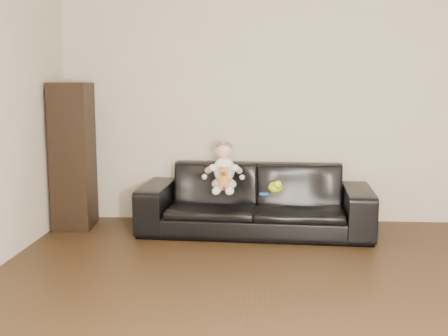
# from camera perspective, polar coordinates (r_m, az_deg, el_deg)

# --- Properties ---
(floor) EXTENTS (5.50, 5.50, 0.00)m
(floor) POSITION_cam_1_polar(r_m,az_deg,el_deg) (3.46, 11.02, -16.34)
(floor) COLOR #352312
(floor) RESTS_ON ground
(wall_back) EXTENTS (5.00, 0.00, 5.00)m
(wall_back) POSITION_cam_1_polar(r_m,az_deg,el_deg) (5.88, 7.98, 7.14)
(wall_back) COLOR beige
(wall_back) RESTS_ON ground
(sofa) EXTENTS (2.27, 1.00, 0.65)m
(sofa) POSITION_cam_1_polar(r_m,az_deg,el_deg) (5.48, 3.20, -3.20)
(sofa) COLOR black
(sofa) RESTS_ON floor
(cabinet) EXTENTS (0.40, 0.53, 1.45)m
(cabinet) POSITION_cam_1_polar(r_m,az_deg,el_deg) (5.81, -15.06, 1.21)
(cabinet) COLOR black
(cabinet) RESTS_ON floor
(shelf_item) EXTENTS (0.20, 0.26, 0.28)m
(shelf_item) POSITION_cam_1_polar(r_m,az_deg,el_deg) (5.77, -15.00, 4.42)
(shelf_item) COLOR silver
(shelf_item) RESTS_ON cabinet
(baby) EXTENTS (0.33, 0.41, 0.47)m
(baby) POSITION_cam_1_polar(r_m,az_deg,el_deg) (5.31, -0.01, -0.14)
(baby) COLOR silver
(baby) RESTS_ON sofa
(teddy_bear) EXTENTS (0.11, 0.11, 0.20)m
(teddy_bear) POSITION_cam_1_polar(r_m,az_deg,el_deg) (5.18, 0.00, -0.98)
(teddy_bear) COLOR #BB7B35
(teddy_bear) RESTS_ON sofa
(toy_green) EXTENTS (0.16, 0.18, 0.11)m
(toy_green) POSITION_cam_1_polar(r_m,az_deg,el_deg) (5.25, 5.25, -1.98)
(toy_green) COLOR #C3E21A
(toy_green) RESTS_ON sofa
(toy_rattle) EXTENTS (0.06, 0.06, 0.06)m
(toy_rattle) POSITION_cam_1_polar(r_m,az_deg,el_deg) (5.28, 5.08, -2.21)
(toy_rattle) COLOR red
(toy_rattle) RESTS_ON sofa
(toy_blue_disc) EXTENTS (0.12, 0.12, 0.01)m
(toy_blue_disc) POSITION_cam_1_polar(r_m,az_deg,el_deg) (5.20, 4.07, -2.62)
(toy_blue_disc) COLOR blue
(toy_blue_disc) RESTS_ON sofa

